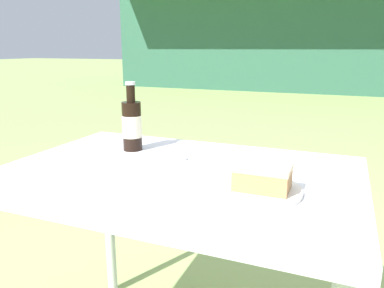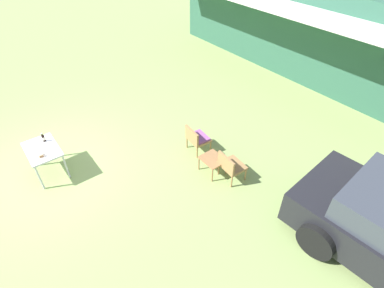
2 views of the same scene
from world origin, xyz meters
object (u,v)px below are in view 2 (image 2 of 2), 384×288
at_px(wicker_chair_plain, 230,165).
at_px(cake_on_plate, 41,155).
at_px(wicker_chair_cushioned, 197,138).
at_px(cola_bottle_near, 43,138).
at_px(garden_side_table, 213,160).
at_px(patio_table, 43,151).

relative_size(wicker_chair_plain, cake_on_plate, 2.83).
distance_m(wicker_chair_cushioned, cola_bottle_near, 3.52).
bearing_deg(garden_side_table, cake_on_plate, -123.57).
relative_size(garden_side_table, patio_table, 0.54).
height_order(wicker_chair_cushioned, cola_bottle_near, cola_bottle_near).
distance_m(garden_side_table, cola_bottle_near, 3.84).
relative_size(patio_table, cake_on_plate, 3.93).
xyz_separation_m(patio_table, cake_on_plate, (0.24, -0.08, 0.09)).
distance_m(garden_side_table, patio_table, 3.79).
bearing_deg(cola_bottle_near, wicker_chair_plain, 46.10).
distance_m(wicker_chair_cushioned, wicker_chair_plain, 1.22).
distance_m(garden_side_table, cake_on_plate, 3.73).
bearing_deg(cola_bottle_near, garden_side_table, 48.80).
relative_size(wicker_chair_plain, garden_side_table, 1.32).
relative_size(wicker_chair_plain, cola_bottle_near, 3.13).
bearing_deg(patio_table, cola_bottle_near, 149.51).
relative_size(wicker_chair_cushioned, patio_table, 0.72).
height_order(garden_side_table, cake_on_plate, cake_on_plate).
xyz_separation_m(wicker_chair_cushioned, cola_bottle_near, (-1.71, -3.05, 0.39)).
distance_m(wicker_chair_cushioned, patio_table, 3.52).
bearing_deg(wicker_chair_plain, cola_bottle_near, 50.34).
relative_size(wicker_chair_cushioned, garden_side_table, 1.32).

